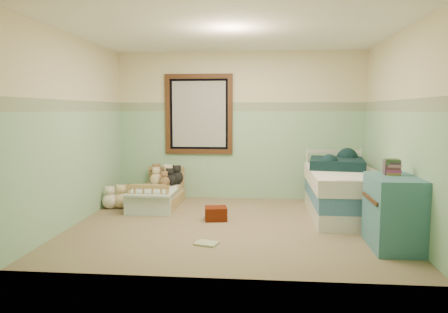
# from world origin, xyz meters

# --- Properties ---
(floor) EXTENTS (4.20, 3.60, 0.02)m
(floor) POSITION_xyz_m (0.00, 0.00, -0.01)
(floor) COLOR #736344
(floor) RESTS_ON ground
(ceiling) EXTENTS (4.20, 3.60, 0.02)m
(ceiling) POSITION_xyz_m (0.00, 0.00, 2.51)
(ceiling) COLOR white
(ceiling) RESTS_ON wall_back
(wall_back) EXTENTS (4.20, 0.04, 2.50)m
(wall_back) POSITION_xyz_m (0.00, 1.80, 1.25)
(wall_back) COLOR beige
(wall_back) RESTS_ON floor
(wall_front) EXTENTS (4.20, 0.04, 2.50)m
(wall_front) POSITION_xyz_m (0.00, -1.80, 1.25)
(wall_front) COLOR beige
(wall_front) RESTS_ON floor
(wall_left) EXTENTS (0.04, 3.60, 2.50)m
(wall_left) POSITION_xyz_m (-2.10, 0.00, 1.25)
(wall_left) COLOR beige
(wall_left) RESTS_ON floor
(wall_right) EXTENTS (0.04, 3.60, 2.50)m
(wall_right) POSITION_xyz_m (2.10, 0.00, 1.25)
(wall_right) COLOR beige
(wall_right) RESTS_ON floor
(wainscot_mint) EXTENTS (4.20, 0.01, 1.50)m
(wainscot_mint) POSITION_xyz_m (0.00, 1.79, 0.75)
(wainscot_mint) COLOR #82B78E
(wainscot_mint) RESTS_ON floor
(border_strip) EXTENTS (4.20, 0.01, 0.15)m
(border_strip) POSITION_xyz_m (0.00, 1.79, 1.57)
(border_strip) COLOR #456648
(border_strip) RESTS_ON wall_back
(window_frame) EXTENTS (1.16, 0.06, 1.36)m
(window_frame) POSITION_xyz_m (-0.70, 1.76, 1.45)
(window_frame) COLOR #432717
(window_frame) RESTS_ON wall_back
(window_blinds) EXTENTS (0.92, 0.01, 1.12)m
(window_blinds) POSITION_xyz_m (-0.70, 1.77, 1.45)
(window_blinds) COLOR #B6B6B0
(window_blinds) RESTS_ON window_frame
(toddler_bed_frame) EXTENTS (0.63, 1.27, 0.16)m
(toddler_bed_frame) POSITION_xyz_m (-1.25, 1.05, 0.08)
(toddler_bed_frame) COLOR #A87D3E
(toddler_bed_frame) RESTS_ON floor
(toddler_mattress) EXTENTS (0.58, 1.21, 0.12)m
(toddler_mattress) POSITION_xyz_m (-1.25, 1.05, 0.22)
(toddler_mattress) COLOR white
(toddler_mattress) RESTS_ON toddler_bed_frame
(patchwork_quilt) EXTENTS (0.69, 0.63, 0.03)m
(patchwork_quilt) POSITION_xyz_m (-1.25, 0.66, 0.30)
(patchwork_quilt) COLOR #6E94BF
(patchwork_quilt) RESTS_ON toddler_mattress
(plush_bed_brown) EXTENTS (0.22, 0.22, 0.22)m
(plush_bed_brown) POSITION_xyz_m (-1.40, 1.55, 0.39)
(plush_bed_brown) COLOR brown
(plush_bed_brown) RESTS_ON toddler_mattress
(plush_bed_white) EXTENTS (0.22, 0.22, 0.22)m
(plush_bed_white) POSITION_xyz_m (-1.20, 1.55, 0.39)
(plush_bed_white) COLOR silver
(plush_bed_white) RESTS_ON toddler_mattress
(plush_bed_tan) EXTENTS (0.21, 0.21, 0.21)m
(plush_bed_tan) POSITION_xyz_m (-1.35, 1.33, 0.39)
(plush_bed_tan) COLOR #D2B686
(plush_bed_tan) RESTS_ON toddler_mattress
(plush_bed_dark) EXTENTS (0.20, 0.20, 0.20)m
(plush_bed_dark) POSITION_xyz_m (-1.12, 1.33, 0.38)
(plush_bed_dark) COLOR black
(plush_bed_dark) RESTS_ON toddler_mattress
(plush_floor_cream) EXTENTS (0.24, 0.24, 0.24)m
(plush_floor_cream) POSITION_xyz_m (-1.95, 0.80, 0.12)
(plush_floor_cream) COLOR beige
(plush_floor_cream) RESTS_ON floor
(plush_floor_tan) EXTENTS (0.25, 0.25, 0.25)m
(plush_floor_tan) POSITION_xyz_m (-1.79, 0.85, 0.13)
(plush_floor_tan) COLOR #D2B686
(plush_floor_tan) RESTS_ON floor
(twin_bed_frame) EXTENTS (0.91, 1.82, 0.22)m
(twin_bed_frame) POSITION_xyz_m (1.55, 0.65, 0.11)
(twin_bed_frame) COLOR silver
(twin_bed_frame) RESTS_ON floor
(twin_boxspring) EXTENTS (0.91, 1.82, 0.22)m
(twin_boxspring) POSITION_xyz_m (1.55, 0.65, 0.33)
(twin_boxspring) COLOR #285276
(twin_boxspring) RESTS_ON twin_bed_frame
(twin_mattress) EXTENTS (0.94, 1.85, 0.22)m
(twin_mattress) POSITION_xyz_m (1.55, 0.65, 0.55)
(twin_mattress) COLOR white
(twin_mattress) RESTS_ON twin_boxspring
(teal_blanket) EXTENTS (0.88, 0.91, 0.14)m
(teal_blanket) POSITION_xyz_m (1.50, 0.95, 0.73)
(teal_blanket) COLOR black
(teal_blanket) RESTS_ON twin_mattress
(dresser) EXTENTS (0.50, 0.80, 0.80)m
(dresser) POSITION_xyz_m (1.84, -0.76, 0.40)
(dresser) COLOR teal
(dresser) RESTS_ON floor
(book_stack) EXTENTS (0.18, 0.14, 0.17)m
(book_stack) POSITION_xyz_m (1.84, -0.62, 0.88)
(book_stack) COLOR brown
(book_stack) RESTS_ON dresser
(red_pillow) EXTENTS (0.34, 0.31, 0.19)m
(red_pillow) POSITION_xyz_m (-0.24, 0.25, 0.09)
(red_pillow) COLOR #912909
(red_pillow) RESTS_ON floor
(floor_book) EXTENTS (0.30, 0.26, 0.02)m
(floor_book) POSITION_xyz_m (-0.22, -0.83, 0.01)
(floor_book) COLOR yellow
(floor_book) RESTS_ON floor
(extra_plush_0) EXTENTS (0.17, 0.17, 0.17)m
(extra_plush_0) POSITION_xyz_m (-1.19, 1.22, 0.37)
(extra_plush_0) COLOR brown
(extra_plush_0) RESTS_ON toddler_mattress
(extra_plush_1) EXTENTS (0.22, 0.22, 0.22)m
(extra_plush_1) POSITION_xyz_m (-1.03, 1.46, 0.39)
(extra_plush_1) COLOR black
(extra_plush_1) RESTS_ON toddler_mattress
(extra_plush_2) EXTENTS (0.21, 0.21, 0.21)m
(extra_plush_2) POSITION_xyz_m (-1.17, 1.44, 0.39)
(extra_plush_2) COLOR brown
(extra_plush_2) RESTS_ON toddler_mattress
(extra_plush_3) EXTENTS (0.22, 0.22, 0.22)m
(extra_plush_3) POSITION_xyz_m (-1.16, 1.40, 0.39)
(extra_plush_3) COLOR #D2B686
(extra_plush_3) RESTS_ON toddler_mattress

